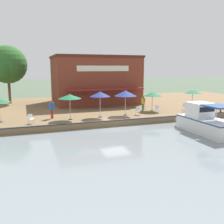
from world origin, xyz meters
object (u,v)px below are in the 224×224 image
waterfront_restaurant (95,80)px  mooring_post (221,109)px  patio_umbrella_back_row (100,94)px  cafe_chair_facing_river (31,118)px  patio_umbrella_near_quay_edge (70,97)px  cafe_chair_mid_patio (138,110)px  person_mid_patio (143,102)px  motorboat_far_downstream (201,121)px  patio_umbrella_mid_patio_left (193,92)px  patio_umbrella_far_corner (152,94)px  patio_umbrella_mid_patio_right (125,93)px  tree_upstream_bank (6,66)px  cafe_chair_far_corner_seat (198,106)px  cafe_chair_beside_entrance (185,106)px  person_near_entrance (52,107)px  cafe_chair_back_row_seat (157,109)px

waterfront_restaurant → mooring_post: (12.72, 10.80, -2.88)m
patio_umbrella_back_row → cafe_chair_facing_river: bearing=-83.0°
patio_umbrella_back_row → patio_umbrella_near_quay_edge: bearing=-86.0°
cafe_chair_mid_patio → person_mid_patio: size_ratio=0.52×
motorboat_far_downstream → mooring_post: bearing=125.6°
person_mid_patio → patio_umbrella_mid_patio_left: bearing=59.5°
patio_umbrella_far_corner → patio_umbrella_mid_patio_right: 4.23m
motorboat_far_downstream → mooring_post: (-4.42, 6.17, 0.03)m
motorboat_far_downstream → tree_upstream_bank: 26.34m
patio_umbrella_mid_patio_right → motorboat_far_downstream: bearing=34.0°
waterfront_restaurant → cafe_chair_far_corner_seat: waterfront_restaurant is taller
cafe_chair_beside_entrance → person_near_entrance: (-0.21, -15.23, 0.66)m
cafe_chair_facing_river → person_mid_patio: 12.97m
waterfront_restaurant → patio_umbrella_back_row: (10.75, -2.51, -0.94)m
tree_upstream_bank → waterfront_restaurant: bearing=75.6°
cafe_chair_far_corner_seat → cafe_chair_back_row_seat: same height
cafe_chair_far_corner_seat → person_mid_patio: bearing=-109.6°
patio_umbrella_mid_patio_right → waterfront_restaurant: bearing=-178.6°
patio_umbrella_mid_patio_left → tree_upstream_bank: bearing=-125.6°
patio_umbrella_near_quay_edge → patio_umbrella_mid_patio_right: (-0.32, 5.81, 0.08)m
motorboat_far_downstream → cafe_chair_mid_patio: bearing=-154.0°
cafe_chair_beside_entrance → tree_upstream_bank: bearing=-123.4°
patio_umbrella_mid_patio_left → cafe_chair_facing_river: bearing=-88.8°
mooring_post → person_mid_patio: bearing=-120.2°
waterfront_restaurant → cafe_chair_far_corner_seat: 14.52m
patio_umbrella_far_corner → person_mid_patio: size_ratio=1.36×
person_mid_patio → cafe_chair_far_corner_seat: bearing=70.4°
cafe_chair_facing_river → tree_upstream_bank: size_ratio=0.11×
waterfront_restaurant → cafe_chair_facing_river: bearing=-38.3°
patio_umbrella_mid_patio_left → motorboat_far_downstream: 7.15m
person_near_entrance → motorboat_far_downstream: 13.88m
patio_umbrella_mid_patio_left → cafe_chair_facing_river: 17.38m
patio_umbrella_mid_patio_left → cafe_chair_back_row_seat: size_ratio=2.94×
patio_umbrella_back_row → waterfront_restaurant: bearing=166.9°
cafe_chair_far_corner_seat → tree_upstream_bank: bearing=-122.7°
waterfront_restaurant → patio_umbrella_near_quay_edge: (10.96, -5.55, -1.04)m
waterfront_restaurant → person_mid_patio: size_ratio=7.07×
patio_umbrella_mid_patio_left → cafe_chair_beside_entrance: patio_umbrella_mid_patio_left is taller
person_mid_patio → patio_umbrella_back_row: bearing=-68.7°
patio_umbrella_far_corner → cafe_chair_back_row_seat: size_ratio=2.60×
patio_umbrella_mid_patio_right → cafe_chair_mid_patio: 2.27m
patio_umbrella_back_row → motorboat_far_downstream: patio_umbrella_back_row is taller
patio_umbrella_far_corner → mooring_post: bearing=61.8°
waterfront_restaurant → cafe_chair_back_row_seat: size_ratio=13.58×
patio_umbrella_far_corner → person_near_entrance: (0.63, -11.34, -0.81)m
cafe_chair_back_row_seat → tree_upstream_bank: (-13.54, -15.76, 4.73)m
waterfront_restaurant → person_mid_patio: waterfront_restaurant is taller
tree_upstream_bank → patio_umbrella_mid_patio_left: bearing=54.4°
patio_umbrella_mid_patio_right → cafe_chair_back_row_seat: size_ratio=3.09×
cafe_chair_mid_patio → mooring_post: cafe_chair_mid_patio is taller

